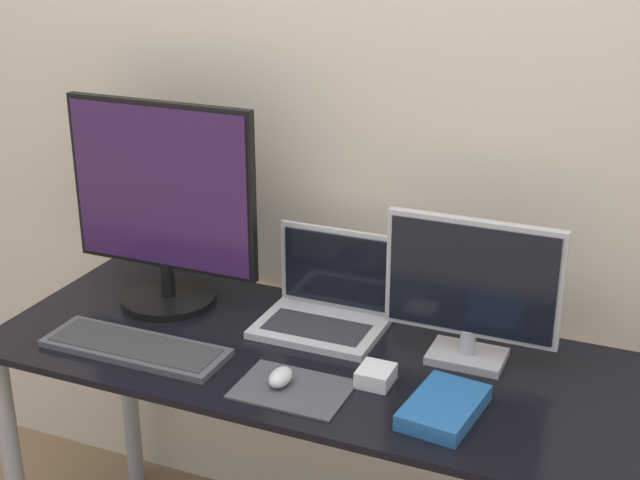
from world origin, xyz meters
TOP-DOWN VIEW (x-y plane):
  - wall_back at (0.00, 0.69)m, footprint 7.00×0.05m
  - desk at (0.00, 0.31)m, footprint 1.60×0.62m
  - monitor_left at (-0.48, 0.42)m, footprint 0.53×0.25m
  - monitor_right at (0.33, 0.42)m, footprint 0.40×0.12m
  - laptop at (-0.04, 0.47)m, footprint 0.31×0.23m
  - keyboard at (-0.41, 0.16)m, footprint 0.46×0.15m
  - mousepad at (0.02, 0.14)m, footprint 0.25×0.18m
  - mouse at (-0.02, 0.14)m, footprint 0.05×0.08m
  - book at (0.35, 0.18)m, footprint 0.16×0.23m
  - power_brick at (0.17, 0.24)m, footprint 0.08×0.08m

SIDE VIEW (x-z plane):
  - desk at x=0.00m, z-range 0.26..1.00m
  - mousepad at x=0.02m, z-range 0.75..0.75m
  - keyboard at x=-0.41m, z-range 0.74..0.76m
  - book at x=0.35m, z-range 0.75..0.78m
  - power_brick at x=0.17m, z-range 0.75..0.78m
  - mouse at x=-0.02m, z-range 0.75..0.79m
  - laptop at x=-0.04m, z-range 0.69..0.92m
  - monitor_right at x=0.33m, z-range 0.75..1.10m
  - monitor_left at x=-0.48m, z-range 0.74..1.29m
  - wall_back at x=0.00m, z-range 0.00..2.50m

